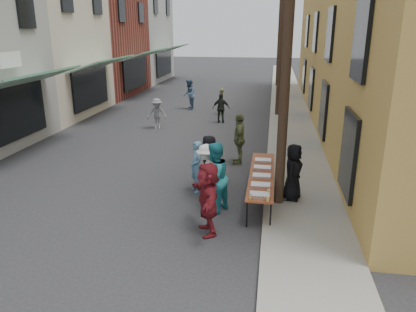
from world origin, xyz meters
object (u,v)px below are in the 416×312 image
(serving_table, at_px, (262,175))
(guest_front_a, at_px, (209,160))
(utility_pole_near, at_px, (288,39))
(server, at_px, (293,172))
(guest_front_c, at_px, (214,178))
(utility_pole_mid, at_px, (282,32))
(catering_tray_sausage, at_px, (260,195))
(utility_pole_far, at_px, (280,30))

(serving_table, bearing_deg, guest_front_a, 153.42)
(utility_pole_near, xyz_separation_m, server, (0.37, 0.28, -3.59))
(guest_front_c, bearing_deg, serving_table, 157.33)
(utility_pole_mid, relative_size, serving_table, 2.25)
(utility_pole_near, relative_size, serving_table, 2.25)
(utility_pole_near, bearing_deg, serving_table, 140.13)
(utility_pole_near, relative_size, guest_front_a, 5.63)
(utility_pole_mid, distance_m, guest_front_c, 13.30)
(serving_table, xyz_separation_m, guest_front_c, (-1.22, -1.12, 0.26))
(catering_tray_sausage, bearing_deg, utility_pole_near, 67.92)
(utility_pole_far, height_order, catering_tray_sausage, utility_pole_far)
(serving_table, relative_size, guest_front_a, 2.50)
(utility_pole_far, xyz_separation_m, server, (0.37, -23.72, -3.59))
(guest_front_a, height_order, server, server)
(guest_front_c, height_order, server, guest_front_c)
(utility_pole_far, relative_size, guest_front_a, 5.63)
(utility_pole_mid, xyz_separation_m, guest_front_c, (-1.72, -12.70, -3.53))
(guest_front_c, bearing_deg, catering_tray_sausage, 91.39)
(utility_pole_mid, distance_m, catering_tray_sausage, 13.75)
(utility_pole_far, xyz_separation_m, guest_front_a, (-2.17, -22.75, -3.70))
(utility_pole_mid, xyz_separation_m, utility_pole_far, (0.00, 12.00, 0.00))
(utility_pole_near, distance_m, serving_table, 3.84)
(utility_pole_far, distance_m, serving_table, 23.89)
(utility_pole_mid, relative_size, guest_front_a, 5.63)
(utility_pole_far, bearing_deg, utility_pole_near, -90.00)
(guest_front_c, bearing_deg, guest_front_a, -142.40)
(utility_pole_near, distance_m, catering_tray_sausage, 3.94)
(guest_front_c, bearing_deg, utility_pole_near, 137.02)
(utility_pole_near, bearing_deg, guest_front_a, 149.98)
(catering_tray_sausage, bearing_deg, guest_front_c, 156.58)
(utility_pole_far, bearing_deg, guest_front_c, -93.99)
(utility_pole_mid, bearing_deg, serving_table, -92.47)
(serving_table, height_order, catering_tray_sausage, catering_tray_sausage)
(serving_table, bearing_deg, guest_front_c, -137.48)
(utility_pole_mid, relative_size, server, 5.57)
(utility_pole_far, relative_size, guest_front_c, 4.64)
(serving_table, distance_m, catering_tray_sausage, 1.65)
(utility_pole_mid, xyz_separation_m, catering_tray_sausage, (-0.50, -13.23, -3.71))
(serving_table, bearing_deg, utility_pole_mid, 87.53)
(guest_front_a, bearing_deg, utility_pole_mid, 163.14)
(guest_front_a, bearing_deg, utility_pole_far, 169.10)
(serving_table, height_order, guest_front_a, guest_front_a)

